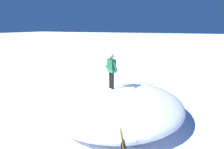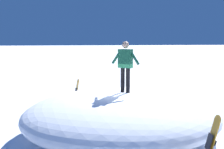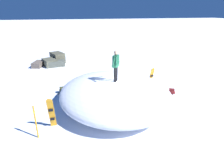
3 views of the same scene
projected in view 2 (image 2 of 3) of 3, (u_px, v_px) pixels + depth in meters
name	position (u px, v px, depth m)	size (l,w,h in m)	color
ground	(128.00, 131.00, 9.78)	(240.00, 240.00, 0.00)	white
snow_mound	(122.00, 114.00, 9.30)	(6.22, 6.78, 1.52)	white
snowboarder_standing	(125.00, 63.00, 9.09)	(0.89, 0.69, 1.74)	black
snowboard_primary_upright	(209.00, 149.00, 6.12)	(0.42, 0.30, 1.65)	orange
snowboard_secondary_upright	(76.00, 95.00, 12.14)	(0.37, 0.35, 1.55)	orange
backpack_far	(103.00, 103.00, 13.26)	(0.45, 0.59, 0.41)	maroon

